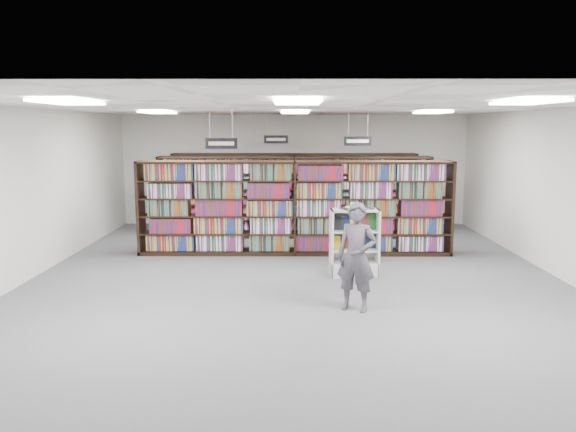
{
  "coord_description": "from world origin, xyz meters",
  "views": [
    {
      "loc": [
        -0.08,
        -10.45,
        2.83
      ],
      "look_at": [
        -0.14,
        0.5,
        1.1
      ],
      "focal_mm": 35.0,
      "sensor_mm": 36.0,
      "label": 1
    }
  ],
  "objects_px": {
    "bookshelf_row_near": "(295,208)",
    "open_book": "(356,207)",
    "endcap_display": "(354,252)",
    "shopper": "(356,257)"
  },
  "relations": [
    {
      "from": "bookshelf_row_near",
      "to": "shopper",
      "type": "xyz_separation_m",
      "value": [
        0.93,
        -3.97,
        -0.2
      ]
    },
    {
      "from": "endcap_display",
      "to": "shopper",
      "type": "height_order",
      "value": "shopper"
    },
    {
      "from": "open_book",
      "to": "endcap_display",
      "type": "bearing_deg",
      "value": -167.91
    },
    {
      "from": "shopper",
      "to": "endcap_display",
      "type": "bearing_deg",
      "value": 107.22
    },
    {
      "from": "bookshelf_row_near",
      "to": "open_book",
      "type": "bearing_deg",
      "value": -57.62
    },
    {
      "from": "bookshelf_row_near",
      "to": "endcap_display",
      "type": "distance_m",
      "value": 2.26
    },
    {
      "from": "endcap_display",
      "to": "open_book",
      "type": "distance_m",
      "value": 0.87
    },
    {
      "from": "bookshelf_row_near",
      "to": "open_book",
      "type": "relative_size",
      "value": 10.36
    },
    {
      "from": "open_book",
      "to": "shopper",
      "type": "relative_size",
      "value": 0.4
    },
    {
      "from": "open_book",
      "to": "shopper",
      "type": "xyz_separation_m",
      "value": [
        -0.24,
        -2.14,
        -0.47
      ]
    }
  ]
}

